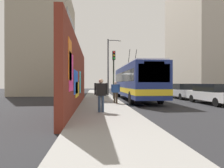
{
  "coord_description": "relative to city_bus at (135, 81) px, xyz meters",
  "views": [
    {
      "loc": [
        -17.15,
        2.21,
        1.64
      ],
      "look_at": [
        2.85,
        0.28,
        1.54
      ],
      "focal_mm": 29.99,
      "sensor_mm": 36.0,
      "label": 1
    }
  ],
  "objects": [
    {
      "name": "pedestrian_near_wall",
      "position": [
        -8.23,
        3.65,
        -0.69
      ],
      "size": [
        0.23,
        0.68,
        1.71
      ],
      "color": "#2D3F59",
      "rests_on": "sidewalk_slab"
    },
    {
      "name": "building_far_right",
      "position": [
        12.27,
        -15.2,
        8.76
      ],
      "size": [
        12.86,
        9.91,
        21.22
      ],
      "color": "#B2A899",
      "rests_on": "ground_plane"
    },
    {
      "name": "building_far_left",
      "position": [
        10.87,
        11.0,
        5.3
      ],
      "size": [
        10.81,
        7.19,
        14.29
      ],
      "color": "#9E937F",
      "rests_on": "ground_plane"
    },
    {
      "name": "curbside_puddle",
      "position": [
        -3.97,
        1.2,
        -1.84
      ],
      "size": [
        2.05,
        2.05,
        0.0
      ],
      "primitive_type": "cylinder",
      "color": "black",
      "rests_on": "ground_plane"
    },
    {
      "name": "parked_car_navy",
      "position": [
        13.63,
        -5.2,
        -1.01
      ],
      "size": [
        4.11,
        1.74,
        1.58
      ],
      "color": "navy",
      "rests_on": "ground_plane"
    },
    {
      "name": "city_bus",
      "position": [
        0.0,
        0.0,
        0.0
      ],
      "size": [
        11.36,
        2.6,
        5.1
      ],
      "color": "navy",
      "rests_on": "ground_plane"
    },
    {
      "name": "parked_car_champagne",
      "position": [
        7.16,
        -5.2,
        -1.01
      ],
      "size": [
        4.59,
        1.8,
        1.58
      ],
      "color": "#C6B793",
      "rests_on": "ground_plane"
    },
    {
      "name": "street_lamp",
      "position": [
        5.43,
        2.07,
        2.28
      ],
      "size": [
        0.44,
        1.7,
        6.98
      ],
      "color": "#4C4C51",
      "rests_on": "sidewalk_slab"
    },
    {
      "name": "graffiti_wall",
      "position": [
        -5.06,
        5.15,
        0.28
      ],
      "size": [
        13.24,
        0.32,
        4.25
      ],
      "color": "maroon",
      "rests_on": "ground_plane"
    },
    {
      "name": "parked_car_white",
      "position": [
        -4.16,
        -5.2,
        -1.01
      ],
      "size": [
        4.8,
        1.91,
        1.58
      ],
      "color": "white",
      "rests_on": "ground_plane"
    },
    {
      "name": "sidewalk_slab",
      "position": [
        -0.65,
        3.4,
        -1.77
      ],
      "size": [
        48.0,
        3.2,
        0.15
      ],
      "primitive_type": "cube",
      "color": "gray",
      "rests_on": "ground_plane"
    },
    {
      "name": "traffic_light",
      "position": [
        -0.24,
        2.15,
        1.34
      ],
      "size": [
        0.49,
        0.28,
        4.53
      ],
      "color": "#2D382D",
      "rests_on": "sidewalk_slab"
    },
    {
      "name": "ground_plane",
      "position": [
        -0.65,
        1.8,
        -1.85
      ],
      "size": [
        80.0,
        80.0,
        0.0
      ],
      "primitive_type": "plane",
      "color": "#232326"
    },
    {
      "name": "parked_car_silver",
      "position": [
        1.27,
        -5.2,
        -1.01
      ],
      "size": [
        4.85,
        1.77,
        1.58
      ],
      "color": "#B7B7BC",
      "rests_on": "ground_plane"
    },
    {
      "name": "pedestrian_at_curb",
      "position": [
        -4.08,
        2.42,
        -0.77
      ],
      "size": [
        0.22,
        0.65,
        1.6
      ],
      "color": "#3F3326",
      "rests_on": "sidewalk_slab"
    },
    {
      "name": "pedestrian_midblock",
      "position": [
        2.05,
        3.38,
        -0.69
      ],
      "size": [
        0.23,
        0.76,
        1.71
      ],
      "color": "#3F3326",
      "rests_on": "sidewalk_slab"
    }
  ]
}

